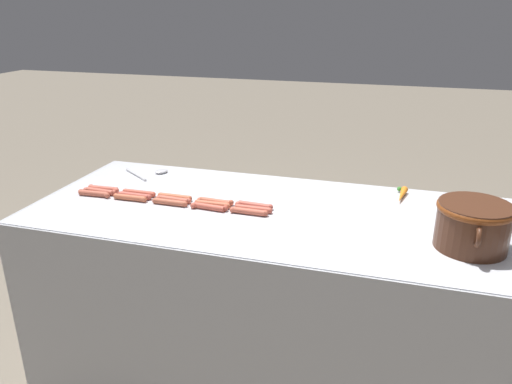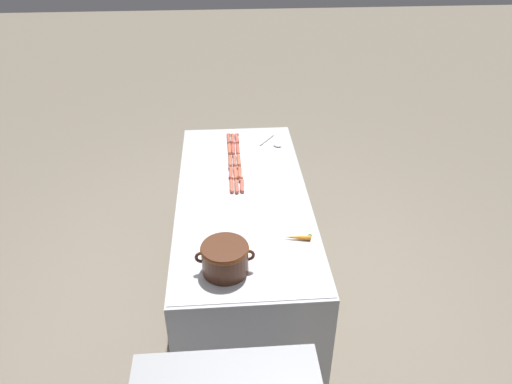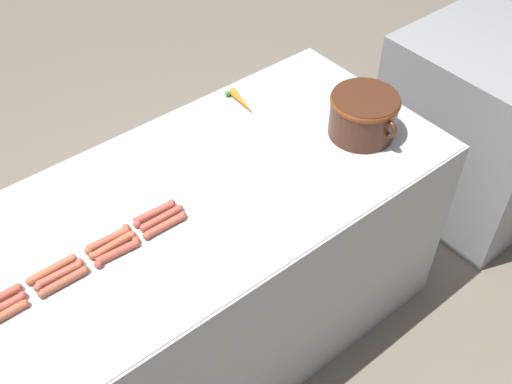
{
  "view_description": "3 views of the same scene",
  "coord_description": "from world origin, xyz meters",
  "px_view_note": "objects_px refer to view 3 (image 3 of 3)",
  "views": [
    {
      "loc": [
        1.9,
        0.49,
        1.74
      ],
      "look_at": [
        0.08,
        -0.05,
        1.02
      ],
      "focal_mm": 34.45,
      "sensor_mm": 36.0,
      "label": 1
    },
    {
      "loc": [
        0.11,
        2.82,
        2.73
      ],
      "look_at": [
        -0.09,
        -0.01,
        0.91
      ],
      "focal_mm": 34.01,
      "sensor_mm": 36.0,
      "label": 2
    },
    {
      "loc": [
        1.32,
        -0.7,
        2.43
      ],
      "look_at": [
        0.14,
        0.25,
        0.93
      ],
      "focal_mm": 43.03,
      "sensor_mm": 36.0,
      "label": 3
    }
  ],
  "objects_px": {
    "back_cabinet": "(481,127)",
    "hot_dog_7": "(59,275)",
    "hot_dog_4": "(155,213)",
    "hot_dog_11": "(1,317)",
    "carrot": "(242,101)",
    "hot_dog_8": "(113,245)",
    "hot_dog_3": "(108,239)",
    "hot_dog_9": "(162,218)",
    "hot_dog_2": "(52,269)",
    "bean_pot": "(363,113)",
    "hot_dog_14": "(165,225)",
    "hot_dog_6": "(0,308)",
    "hot_dog_13": "(118,252)",
    "hot_dog_12": "(64,282)"
  },
  "relations": [
    {
      "from": "hot_dog_9",
      "to": "bean_pot",
      "type": "height_order",
      "value": "bean_pot"
    },
    {
      "from": "back_cabinet",
      "to": "carrot",
      "type": "height_order",
      "value": "same"
    },
    {
      "from": "hot_dog_9",
      "to": "hot_dog_11",
      "type": "height_order",
      "value": "same"
    },
    {
      "from": "hot_dog_7",
      "to": "hot_dog_6",
      "type": "bearing_deg",
      "value": -88.72
    },
    {
      "from": "hot_dog_4",
      "to": "hot_dog_14",
      "type": "bearing_deg",
      "value": -1.9
    },
    {
      "from": "hot_dog_9",
      "to": "hot_dog_13",
      "type": "xyz_separation_m",
      "value": [
        0.04,
        -0.19,
        0.0
      ]
    },
    {
      "from": "hot_dog_6",
      "to": "hot_dog_13",
      "type": "relative_size",
      "value": 1.0
    },
    {
      "from": "carrot",
      "to": "back_cabinet",
      "type": "bearing_deg",
      "value": 69.22
    },
    {
      "from": "back_cabinet",
      "to": "hot_dog_14",
      "type": "xyz_separation_m",
      "value": [
        -0.07,
        -1.8,
        0.45
      ]
    },
    {
      "from": "hot_dog_4",
      "to": "hot_dog_2",
      "type": "bearing_deg",
      "value": -89.79
    },
    {
      "from": "hot_dog_8",
      "to": "hot_dog_13",
      "type": "distance_m",
      "value": 0.03
    },
    {
      "from": "back_cabinet",
      "to": "hot_dog_9",
      "type": "height_order",
      "value": "back_cabinet"
    },
    {
      "from": "hot_dog_12",
      "to": "hot_dog_11",
      "type": "bearing_deg",
      "value": -89.82
    },
    {
      "from": "back_cabinet",
      "to": "hot_dog_13",
      "type": "xyz_separation_m",
      "value": [
        -0.07,
        -1.98,
        0.45
      ]
    },
    {
      "from": "hot_dog_7",
      "to": "hot_dog_8",
      "type": "relative_size",
      "value": 1.0
    },
    {
      "from": "hot_dog_3",
      "to": "back_cabinet",
      "type": "bearing_deg",
      "value": 86.01
    },
    {
      "from": "back_cabinet",
      "to": "hot_dog_2",
      "type": "distance_m",
      "value": 2.23
    },
    {
      "from": "hot_dog_11",
      "to": "hot_dog_7",
      "type": "bearing_deg",
      "value": 99.84
    },
    {
      "from": "hot_dog_14",
      "to": "carrot",
      "type": "bearing_deg",
      "value": 121.41
    },
    {
      "from": "hot_dog_6",
      "to": "hot_dog_14",
      "type": "distance_m",
      "value": 0.56
    },
    {
      "from": "hot_dog_2",
      "to": "bean_pot",
      "type": "height_order",
      "value": "bean_pot"
    },
    {
      "from": "hot_dog_4",
      "to": "hot_dog_11",
      "type": "height_order",
      "value": "same"
    },
    {
      "from": "hot_dog_9",
      "to": "hot_dog_11",
      "type": "xyz_separation_m",
      "value": [
        0.04,
        -0.57,
        0.0
      ]
    },
    {
      "from": "hot_dog_6",
      "to": "back_cabinet",
      "type": "bearing_deg",
      "value": 87.51
    },
    {
      "from": "hot_dog_2",
      "to": "hot_dog_4",
      "type": "relative_size",
      "value": 1.0
    },
    {
      "from": "back_cabinet",
      "to": "hot_dog_11",
      "type": "distance_m",
      "value": 2.41
    },
    {
      "from": "hot_dog_11",
      "to": "carrot",
      "type": "xyz_separation_m",
      "value": [
        -0.38,
        1.18,
        0.0
      ]
    },
    {
      "from": "hot_dog_2",
      "to": "hot_dog_3",
      "type": "relative_size",
      "value": 1.0
    },
    {
      "from": "hot_dog_7",
      "to": "hot_dog_11",
      "type": "height_order",
      "value": "same"
    },
    {
      "from": "hot_dog_7",
      "to": "carrot",
      "type": "distance_m",
      "value": 1.04
    },
    {
      "from": "hot_dog_6",
      "to": "bean_pot",
      "type": "relative_size",
      "value": 0.51
    },
    {
      "from": "hot_dog_14",
      "to": "bean_pot",
      "type": "bearing_deg",
      "value": 85.98
    },
    {
      "from": "hot_dog_2",
      "to": "hot_dog_13",
      "type": "distance_m",
      "value": 0.21
    },
    {
      "from": "hot_dog_6",
      "to": "hot_dog_14",
      "type": "height_order",
      "value": "same"
    },
    {
      "from": "hot_dog_11",
      "to": "hot_dog_8",
      "type": "bearing_deg",
      "value": 95.11
    },
    {
      "from": "hot_dog_9",
      "to": "hot_dog_14",
      "type": "height_order",
      "value": "same"
    },
    {
      "from": "hot_dog_12",
      "to": "hot_dog_13",
      "type": "distance_m",
      "value": 0.19
    },
    {
      "from": "hot_dog_3",
      "to": "hot_dog_11",
      "type": "xyz_separation_m",
      "value": [
        0.07,
        -0.39,
        0.0
      ]
    },
    {
      "from": "back_cabinet",
      "to": "hot_dog_8",
      "type": "bearing_deg",
      "value": -93.09
    },
    {
      "from": "hot_dog_12",
      "to": "carrot",
      "type": "distance_m",
      "value": 1.05
    },
    {
      "from": "hot_dog_3",
      "to": "hot_dog_9",
      "type": "bearing_deg",
      "value": 80.73
    },
    {
      "from": "hot_dog_12",
      "to": "hot_dog_2",
      "type": "bearing_deg",
      "value": -173.05
    },
    {
      "from": "hot_dog_13",
      "to": "hot_dog_11",
      "type": "bearing_deg",
      "value": -90.04
    },
    {
      "from": "hot_dog_4",
      "to": "hot_dog_7",
      "type": "relative_size",
      "value": 1.0
    },
    {
      "from": "hot_dog_2",
      "to": "hot_dog_4",
      "type": "xyz_separation_m",
      "value": [
        -0.0,
        0.38,
        0.0
      ]
    },
    {
      "from": "back_cabinet",
      "to": "hot_dog_7",
      "type": "height_order",
      "value": "back_cabinet"
    },
    {
      "from": "hot_dog_4",
      "to": "carrot",
      "type": "height_order",
      "value": "carrot"
    },
    {
      "from": "hot_dog_11",
      "to": "hot_dog_12",
      "type": "bearing_deg",
      "value": 90.18
    },
    {
      "from": "hot_dog_4",
      "to": "hot_dog_7",
      "type": "height_order",
      "value": "same"
    },
    {
      "from": "back_cabinet",
      "to": "hot_dog_6",
      "type": "bearing_deg",
      "value": -92.49
    }
  ]
}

